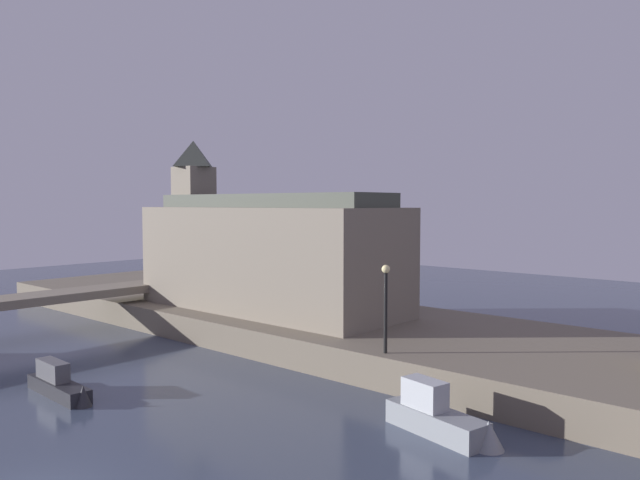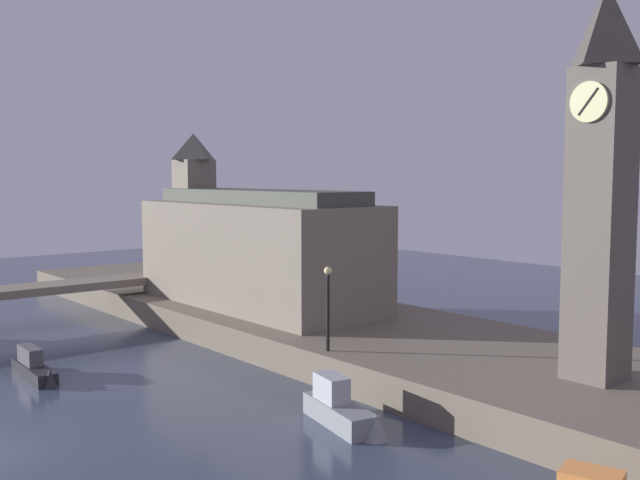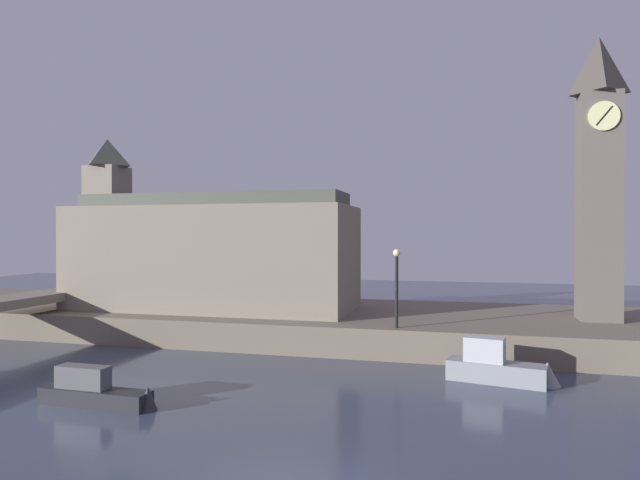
{
  "view_description": "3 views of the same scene",
  "coord_description": "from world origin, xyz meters",
  "views": [
    {
      "loc": [
        15.97,
        -6.28,
        7.89
      ],
      "look_at": [
        -2.96,
        15.07,
        6.17
      ],
      "focal_mm": 34.05,
      "sensor_mm": 36.0,
      "label": 1
    },
    {
      "loc": [
        25.18,
        -5.84,
        9.31
      ],
      "look_at": [
        0.71,
        14.58,
        6.46
      ],
      "focal_mm": 40.55,
      "sensor_mm": 36.0,
      "label": 2
    },
    {
      "loc": [
        4.02,
        -11.48,
        5.97
      ],
      "look_at": [
        -3.22,
        16.71,
        5.7
      ],
      "focal_mm": 30.55,
      "sensor_mm": 36.0,
      "label": 3
    }
  ],
  "objects": [
    {
      "name": "streetlamp",
      "position": [
        1.1,
        14.71,
        3.87
      ],
      "size": [
        0.36,
        0.36,
        3.79
      ],
      "color": "black",
      "rests_on": "far_embankment"
    },
    {
      "name": "far_embankment",
      "position": [
        0.0,
        20.0,
        0.75
      ],
      "size": [
        70.0,
        12.0,
        1.5
      ],
      "primitive_type": "cube",
      "color": "#6B6051",
      "rests_on": "ground"
    },
    {
      "name": "clock_tower",
      "position": [
        11.07,
        19.7,
        9.17
      ],
      "size": [
        2.15,
        2.2,
        14.83
      ],
      "color": "#5B544C",
      "rests_on": "far_embankment"
    },
    {
      "name": "boat_cruiser_grey",
      "position": [
        5.72,
        11.54,
        0.61
      ],
      "size": [
        4.54,
        1.96,
        1.84
      ],
      "color": "gray",
      "rests_on": "ground"
    },
    {
      "name": "boat_barge_dark",
      "position": [
        -8.06,
        4.91,
        0.47
      ],
      "size": [
        4.55,
        1.02,
        1.56
      ],
      "color": "#232328",
      "rests_on": "ground"
    },
    {
      "name": "parliament_hall",
      "position": [
        -11.0,
        19.01,
        4.96
      ],
      "size": [
        17.12,
        6.68,
        10.64
      ],
      "color": "slate",
      "rests_on": "far_embankment"
    }
  ]
}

